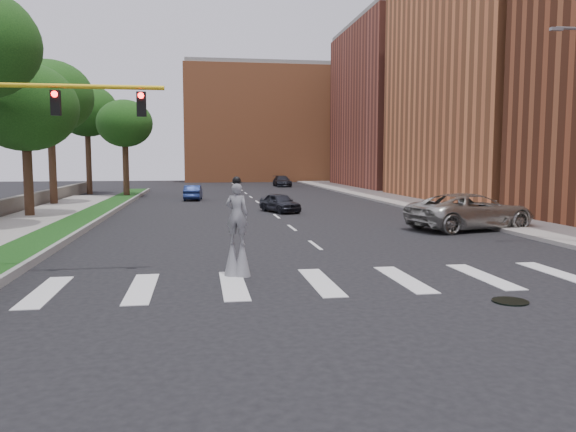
% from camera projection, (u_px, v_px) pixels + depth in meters
% --- Properties ---
extents(ground_plane, '(160.00, 160.00, 0.00)m').
position_uv_depth(ground_plane, '(373.00, 288.00, 15.78)').
color(ground_plane, black).
rests_on(ground_plane, ground).
extents(grass_median, '(2.00, 60.00, 0.25)m').
position_uv_depth(grass_median, '(87.00, 217.00, 33.64)').
color(grass_median, '#113B10').
rests_on(grass_median, ground).
extents(median_curb, '(0.20, 60.00, 0.28)m').
position_uv_depth(median_curb, '(105.00, 217.00, 33.80)').
color(median_curb, gray).
rests_on(median_curb, ground).
extents(sidewalk_right, '(5.00, 90.00, 0.18)m').
position_uv_depth(sidewalk_right, '(432.00, 206.00, 42.27)').
color(sidewalk_right, gray).
rests_on(sidewalk_right, ground).
extents(stone_wall, '(0.50, 56.00, 1.10)m').
position_uv_depth(stone_wall, '(0.00, 209.00, 34.71)').
color(stone_wall, '#5C574F').
rests_on(stone_wall, ground).
extents(manhole, '(0.90, 0.90, 0.04)m').
position_uv_depth(manhole, '(510.00, 301.00, 14.28)').
color(manhole, black).
rests_on(manhole, ground).
extents(building_mid, '(16.00, 22.00, 24.00)m').
position_uv_depth(building_mid, '(518.00, 59.00, 47.44)').
color(building_mid, '#CD7140').
rests_on(building_mid, ground).
extents(building_far, '(16.00, 22.00, 20.00)m').
position_uv_depth(building_far, '(412.00, 108.00, 71.23)').
color(building_far, brown).
rests_on(building_far, ground).
extents(building_backdrop, '(26.00, 14.00, 18.00)m').
position_uv_depth(building_backdrop, '(265.00, 126.00, 92.43)').
color(building_backdrop, '#CD7140').
rests_on(building_backdrop, ground).
extents(traffic_signal, '(5.30, 0.23, 6.20)m').
position_uv_depth(traffic_signal, '(30.00, 141.00, 16.79)').
color(traffic_signal, black).
rests_on(traffic_signal, ground).
extents(stilt_performer, '(0.82, 0.67, 3.10)m').
position_uv_depth(stilt_performer, '(237.00, 235.00, 17.30)').
color(stilt_performer, '#342115').
rests_on(stilt_performer, ground).
extents(suv_crossing, '(7.23, 4.55, 1.86)m').
position_uv_depth(suv_crossing, '(471.00, 211.00, 28.84)').
color(suv_crossing, '#A4A19A').
rests_on(suv_crossing, ground).
extents(car_near, '(2.77, 4.10, 1.30)m').
position_uv_depth(car_near, '(280.00, 203.00, 38.03)').
color(car_near, black).
rests_on(car_near, ground).
extents(car_mid, '(1.65, 4.08, 1.32)m').
position_uv_depth(car_mid, '(193.00, 193.00, 49.26)').
color(car_mid, navy).
rests_on(car_mid, ground).
extents(car_far, '(2.08, 4.88, 1.40)m').
position_uv_depth(car_far, '(282.00, 181.00, 72.92)').
color(car_far, black).
rests_on(car_far, ground).
extents(tree_3, '(6.27, 6.27, 9.40)m').
position_uv_depth(tree_3, '(25.00, 107.00, 33.69)').
color(tree_3, '#342115').
rests_on(tree_3, ground).
extents(tree_4, '(6.51, 6.51, 11.08)m').
position_uv_depth(tree_4, '(50.00, 97.00, 42.53)').
color(tree_4, '#342115').
rests_on(tree_4, ground).
extents(tree_5, '(6.15, 6.15, 11.06)m').
position_uv_depth(tree_5, '(87.00, 111.00, 56.56)').
color(tree_5, '#342115').
rests_on(tree_5, ground).
extents(tree_6, '(5.11, 5.11, 9.03)m').
position_uv_depth(tree_6, '(125.00, 124.00, 51.65)').
color(tree_6, '#342115').
rests_on(tree_6, ground).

